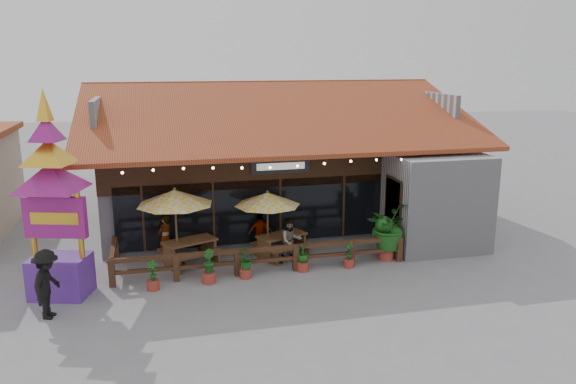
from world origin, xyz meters
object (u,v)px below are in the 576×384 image
object	(u,v)px
thai_sign_tower	(52,182)
pedestrian	(47,284)
umbrella_left	(175,198)
umbrella_right	(267,199)
picnic_table_right	(282,242)
tropical_plant	(387,227)
picnic_table_left	(190,248)

from	to	relation	value
thai_sign_tower	pedestrian	world-z (taller)	thai_sign_tower
umbrella_left	umbrella_right	distance (m)	3.22
umbrella_left	picnic_table_right	distance (m)	4.17
picnic_table_right	tropical_plant	size ratio (longest dim) A/B	1.05
pedestrian	tropical_plant	bearing A→B (deg)	-65.47
umbrella_right	picnic_table_left	xyz separation A→B (m)	(-2.78, 0.05, -1.60)
umbrella_right	thai_sign_tower	bearing A→B (deg)	-165.50
umbrella_right	picnic_table_right	xyz separation A→B (m)	(0.51, 0.02, -1.62)
umbrella_left	thai_sign_tower	world-z (taller)	thai_sign_tower
umbrella_right	pedestrian	size ratio (longest dim) A/B	1.27
umbrella_left	pedestrian	world-z (taller)	umbrella_left
umbrella_left	pedestrian	bearing A→B (deg)	-138.46
umbrella_left	umbrella_right	xyz separation A→B (m)	(3.21, 0.02, -0.25)
umbrella_left	picnic_table_left	xyz separation A→B (m)	(0.44, 0.06, -1.85)
pedestrian	umbrella_right	bearing A→B (deg)	-51.02
picnic_table_left	pedestrian	bearing A→B (deg)	-141.08
picnic_table_left	pedestrian	size ratio (longest dim) A/B	1.15
pedestrian	picnic_table_left	bearing A→B (deg)	-37.52
umbrella_left	pedestrian	distance (m)	5.12
umbrella_right	picnic_table_right	world-z (taller)	umbrella_right
umbrella_right	thai_sign_tower	xyz separation A→B (m)	(-6.77, -1.75, 1.35)
umbrella_right	pedestrian	xyz separation A→B (m)	(-6.89, -3.27, -1.20)
umbrella_left	tropical_plant	xyz separation A→B (m)	(7.32, -1.13, -1.24)
umbrella_left	tropical_plant	bearing A→B (deg)	-8.75
picnic_table_left	tropical_plant	size ratio (longest dim) A/B	1.08
umbrella_left	picnic_table_left	size ratio (longest dim) A/B	1.40
umbrella_left	pedestrian	xyz separation A→B (m)	(-3.67, -3.25, -1.45)
picnic_table_right	thai_sign_tower	world-z (taller)	thai_sign_tower
umbrella_right	tropical_plant	size ratio (longest dim) A/B	1.20
umbrella_left	tropical_plant	size ratio (longest dim) A/B	1.51
umbrella_left	picnic_table_right	bearing A→B (deg)	0.51
umbrella_left	picnic_table_left	bearing A→B (deg)	8.18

